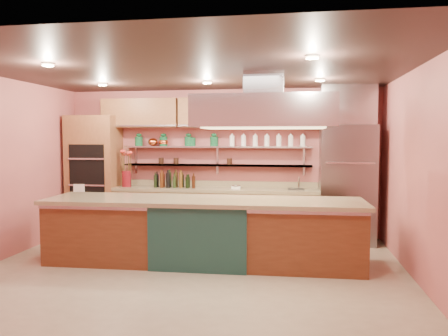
% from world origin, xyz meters
% --- Properties ---
extents(floor, '(6.00, 5.00, 0.02)m').
position_xyz_m(floor, '(0.00, 0.00, -0.01)').
color(floor, tan).
rests_on(floor, ground).
extents(ceiling, '(6.00, 5.00, 0.02)m').
position_xyz_m(ceiling, '(0.00, 0.00, 2.80)').
color(ceiling, black).
rests_on(ceiling, wall_back).
extents(wall_back, '(6.00, 0.04, 2.80)m').
position_xyz_m(wall_back, '(0.00, 2.50, 1.40)').
color(wall_back, '#B55955').
rests_on(wall_back, floor).
extents(wall_front, '(6.00, 0.04, 2.80)m').
position_xyz_m(wall_front, '(0.00, -2.50, 1.40)').
color(wall_front, '#B55955').
rests_on(wall_front, floor).
extents(wall_right, '(0.04, 5.00, 2.80)m').
position_xyz_m(wall_right, '(3.00, 0.00, 1.40)').
color(wall_right, '#B55955').
rests_on(wall_right, floor).
extents(oven_stack, '(0.95, 0.64, 2.30)m').
position_xyz_m(oven_stack, '(-2.45, 2.18, 1.15)').
color(oven_stack, brown).
rests_on(oven_stack, floor).
extents(refrigerator, '(0.95, 0.72, 2.10)m').
position_xyz_m(refrigerator, '(2.35, 2.14, 1.05)').
color(refrigerator, slate).
rests_on(refrigerator, floor).
extents(back_counter, '(3.84, 0.64, 0.93)m').
position_xyz_m(back_counter, '(-0.05, 2.20, 0.47)').
color(back_counter, tan).
rests_on(back_counter, floor).
extents(wall_shelf_lower, '(3.60, 0.26, 0.03)m').
position_xyz_m(wall_shelf_lower, '(-0.05, 2.37, 1.35)').
color(wall_shelf_lower, '#B3B4BB').
rests_on(wall_shelf_lower, wall_back).
extents(wall_shelf_upper, '(3.60, 0.26, 0.03)m').
position_xyz_m(wall_shelf_upper, '(-0.05, 2.37, 1.70)').
color(wall_shelf_upper, '#B3B4BB').
rests_on(wall_shelf_upper, wall_back).
extents(upper_cabinets, '(4.60, 0.36, 0.55)m').
position_xyz_m(upper_cabinets, '(0.00, 2.32, 2.35)').
color(upper_cabinets, brown).
rests_on(upper_cabinets, wall_back).
extents(range_hood, '(2.00, 1.00, 0.45)m').
position_xyz_m(range_hood, '(0.98, 0.47, 2.25)').
color(range_hood, '#B3B4BB').
rests_on(range_hood, ceiling).
extents(ceiling_downlights, '(4.00, 2.80, 0.02)m').
position_xyz_m(ceiling_downlights, '(0.00, 0.20, 2.77)').
color(ceiling_downlights, '#FFE5A5').
rests_on(ceiling_downlights, ceiling).
extents(island, '(4.66, 1.13, 0.97)m').
position_xyz_m(island, '(0.08, 0.47, 0.48)').
color(island, brown).
rests_on(island, floor).
extents(flower_vase, '(0.20, 0.20, 0.31)m').
position_xyz_m(flower_vase, '(-1.78, 2.15, 1.08)').
color(flower_vase, maroon).
rests_on(flower_vase, back_counter).
extents(oil_bottle_cluster, '(0.89, 0.38, 0.28)m').
position_xyz_m(oil_bottle_cluster, '(-0.81, 2.15, 1.07)').
color(oil_bottle_cluster, black).
rests_on(oil_bottle_cluster, back_counter).
extents(kitchen_scale, '(0.19, 0.16, 0.09)m').
position_xyz_m(kitchen_scale, '(0.36, 2.15, 0.98)').
color(kitchen_scale, white).
rests_on(kitchen_scale, back_counter).
extents(bar_faucet, '(0.04, 0.04, 0.23)m').
position_xyz_m(bar_faucet, '(1.51, 2.25, 1.05)').
color(bar_faucet, silver).
rests_on(bar_faucet, back_counter).
extents(copper_kettle, '(0.21, 0.21, 0.15)m').
position_xyz_m(copper_kettle, '(-1.31, 2.37, 1.79)').
color(copper_kettle, '#D26030').
rests_on(copper_kettle, wall_shelf_upper).
extents(green_canister, '(0.16, 0.16, 0.16)m').
position_xyz_m(green_canister, '(-0.53, 2.37, 1.80)').
color(green_canister, '#104A27').
rests_on(green_canister, wall_shelf_upper).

